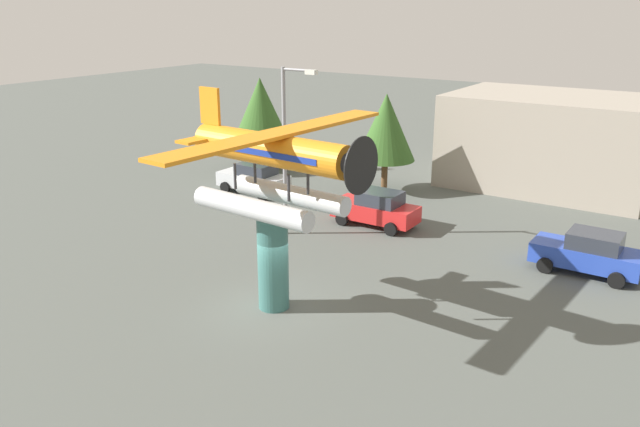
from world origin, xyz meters
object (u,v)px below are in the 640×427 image
at_px(car_near_silver, 254,178).
at_px(car_far_blue, 588,253).
at_px(streetlight_primary, 288,140).
at_px(tree_west, 261,113).
at_px(storefront_building, 551,141).
at_px(display_pedestal, 273,260).
at_px(tree_east, 386,127).
at_px(car_mid_red, 376,208).
at_px(floatplane_monument, 274,164).

relative_size(car_near_silver, car_far_blue, 1.00).
bearing_deg(streetlight_primary, car_far_blue, 12.97).
bearing_deg(tree_west, streetlight_primary, -45.71).
bearing_deg(car_far_blue, storefront_building, -68.27).
xyz_separation_m(display_pedestal, tree_east, (-3.84, 15.52, 1.92)).
bearing_deg(car_mid_red, storefront_building, -112.21).
height_order(display_pedestal, car_mid_red, display_pedestal).
relative_size(car_mid_red, tree_west, 0.70).
xyz_separation_m(floatplane_monument, streetlight_primary, (-4.21, 6.52, -0.79)).
relative_size(floatplane_monument, streetlight_primary, 1.34).
distance_m(car_mid_red, tree_east, 6.82).
height_order(display_pedestal, tree_east, tree_east).
relative_size(car_mid_red, car_far_blue, 1.00).
height_order(display_pedestal, floatplane_monument, floatplane_monument).
xyz_separation_m(streetlight_primary, storefront_building, (7.75, 15.49, -1.83)).
height_order(car_mid_red, streetlight_primary, streetlight_primary).
xyz_separation_m(display_pedestal, tree_west, (-12.85, 15.50, 1.92)).
distance_m(car_mid_red, streetlight_primary, 5.71).
xyz_separation_m(car_far_blue, storefront_building, (-5.00, 12.55, 1.81)).
bearing_deg(floatplane_monument, tree_east, 108.12).
xyz_separation_m(streetlight_primary, tree_east, (0.24, 9.01, -0.78)).
height_order(car_mid_red, tree_east, tree_east).
xyz_separation_m(car_near_silver, tree_west, (-2.99, 4.47, 2.86)).
xyz_separation_m(display_pedestal, floatplane_monument, (0.13, -0.01, 3.49)).
bearing_deg(floatplane_monument, storefront_building, 84.63).
xyz_separation_m(display_pedestal, car_near_silver, (-9.86, 11.03, -0.94)).
bearing_deg(car_far_blue, floatplane_monument, 47.87).
xyz_separation_m(storefront_building, tree_east, (-7.52, -6.48, 1.05)).
xyz_separation_m(car_far_blue, streetlight_primary, (-12.76, -2.94, 3.64)).
relative_size(car_near_silver, car_mid_red, 1.00).
height_order(car_near_silver, tree_west, tree_west).
height_order(streetlight_primary, storefront_building, streetlight_primary).
xyz_separation_m(display_pedestal, streetlight_primary, (-4.08, 6.51, 2.70)).
relative_size(display_pedestal, storefront_building, 0.32).
bearing_deg(streetlight_primary, tree_west, 134.29).
relative_size(display_pedestal, floatplane_monument, 0.35).
bearing_deg(car_near_silver, tree_west, -56.24).
xyz_separation_m(floatplane_monument, storefront_building, (3.55, 22.01, -2.62)).
distance_m(tree_west, tree_east, 9.01).
bearing_deg(car_far_blue, tree_east, -25.88).
bearing_deg(display_pedestal, streetlight_primary, 122.06).
xyz_separation_m(car_near_silver, tree_east, (6.02, 4.49, 2.85)).
bearing_deg(tree_east, floatplane_monument, -75.66).
bearing_deg(car_near_silver, streetlight_primary, 141.98).
distance_m(streetlight_primary, storefront_building, 17.42).
bearing_deg(tree_east, display_pedestal, -76.10).
xyz_separation_m(display_pedestal, car_mid_red, (-1.27, 9.89, -0.94)).
distance_m(display_pedestal, tree_east, 16.10).
bearing_deg(storefront_building, tree_east, -139.24).
relative_size(display_pedestal, car_far_blue, 0.87).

